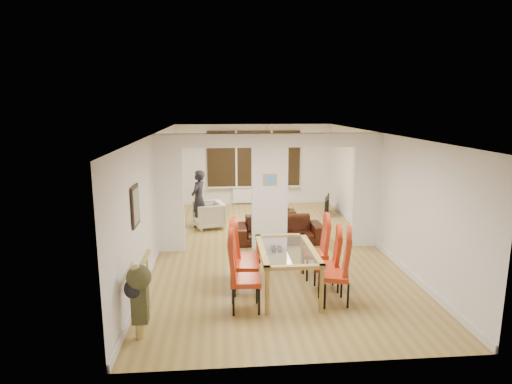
{
  "coord_description": "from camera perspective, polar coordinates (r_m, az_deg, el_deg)",
  "views": [
    {
      "loc": [
        -1.08,
        -9.28,
        3.21
      ],
      "look_at": [
        -0.25,
        0.6,
        1.18
      ],
      "focal_mm": 30.0,
      "sensor_mm": 36.0,
      "label": 1
    }
  ],
  "objects": [
    {
      "name": "stair_newel",
      "position": [
        6.73,
        -14.71,
        -12.1
      ],
      "size": [
        0.4,
        1.2,
        1.1
      ],
      "primitive_type": null,
      "color": "tan",
      "rests_on": "floor"
    },
    {
      "name": "armchair",
      "position": [
        11.4,
        -6.31,
        -3.06
      ],
      "size": [
        0.91,
        0.93,
        0.69
      ],
      "primitive_type": "imported",
      "rotation": [
        0.0,
        0.0,
        -1.31
      ],
      "color": "beige",
      "rests_on": "floor"
    },
    {
      "name": "radiator",
      "position": [
        14.02,
        -0.27,
        -0.42
      ],
      "size": [
        1.4,
        0.08,
        0.5
      ],
      "primitive_type": "cube",
      "color": "white",
      "rests_on": "floor"
    },
    {
      "name": "wall_poster",
      "position": [
        7.2,
        -15.8,
        -1.81
      ],
      "size": [
        0.04,
        0.52,
        0.67
      ],
      "primitive_type": "cube",
      "color": "gray",
      "rests_on": "room_walls"
    },
    {
      "name": "coffee_table",
      "position": [
        12.4,
        3.1,
        -2.96
      ],
      "size": [
        1.0,
        0.67,
        0.21
      ],
      "primitive_type": null,
      "rotation": [
        0.0,
        0.0,
        -0.25
      ],
      "color": "black",
      "rests_on": "floor"
    },
    {
      "name": "bay_window_blinds",
      "position": [
        13.87,
        -0.29,
        4.48
      ],
      "size": [
        3.0,
        0.08,
        1.8
      ],
      "primitive_type": "cube",
      "color": "black",
      "rests_on": "room_walls"
    },
    {
      "name": "person",
      "position": [
        11.46,
        -7.66,
        -0.88
      ],
      "size": [
        0.65,
        0.54,
        1.52
      ],
      "primitive_type": "imported",
      "rotation": [
        0.0,
        0.0,
        -1.95
      ],
      "color": "black",
      "rests_on": "floor"
    },
    {
      "name": "dining_chair_rc",
      "position": [
        8.15,
        7.87,
        -7.61
      ],
      "size": [
        0.46,
        0.46,
        1.1
      ],
      "primitive_type": null,
      "rotation": [
        0.0,
        0.0,
        -0.05
      ],
      "color": "#A12A10",
      "rests_on": "floor"
    },
    {
      "name": "dining_chair_la",
      "position": [
        6.84,
        -1.42,
        -10.94
      ],
      "size": [
        0.49,
        0.49,
        1.19
      ],
      "primitive_type": null,
      "rotation": [
        0.0,
        0.0,
        -0.03
      ],
      "color": "#A12A10",
      "rests_on": "floor"
    },
    {
      "name": "dining_table",
      "position": [
        7.55,
        4.1,
        -10.35
      ],
      "size": [
        0.96,
        1.7,
        0.8
      ],
      "primitive_type": null,
      "color": "olive",
      "rests_on": "floor"
    },
    {
      "name": "television",
      "position": [
        12.9,
        9.15,
        -1.74
      ],
      "size": [
        0.95,
        0.36,
        0.55
      ],
      "primitive_type": "imported",
      "rotation": [
        0.0,
        0.0,
        1.31
      ],
      "color": "black",
      "rests_on": "floor"
    },
    {
      "name": "shoes",
      "position": [
        9.61,
        2.76,
        -7.67
      ],
      "size": [
        0.23,
        0.25,
        0.09
      ],
      "primitive_type": null,
      "color": "black",
      "rests_on": "floor"
    },
    {
      "name": "dining_chair_rb",
      "position": [
        7.67,
        9.43,
        -9.15
      ],
      "size": [
        0.47,
        0.47,
        1.03
      ],
      "primitive_type": null,
      "rotation": [
        0.0,
        0.0,
        -0.14
      ],
      "color": "#A12A10",
      "rests_on": "floor"
    },
    {
      "name": "dining_chair_lb",
      "position": [
        7.46,
        -1.43,
        -9.09
      ],
      "size": [
        0.51,
        0.51,
        1.16
      ],
      "primitive_type": null,
      "rotation": [
        0.0,
        0.0,
        -0.11
      ],
      "color": "#A12A10",
      "rests_on": "floor"
    },
    {
      "name": "divider_wall",
      "position": [
        9.53,
        1.81,
        -0.0
      ],
      "size": [
        5.0,
        0.18,
        2.6
      ],
      "primitive_type": "cube",
      "color": "white",
      "rests_on": "floor"
    },
    {
      "name": "sofa",
      "position": [
        10.2,
        3.1,
        -5.03
      ],
      "size": [
        2.06,
        0.81,
        0.6
      ],
      "primitive_type": "imported",
      "rotation": [
        0.0,
        0.0,
        0.0
      ],
      "color": "black",
      "rests_on": "floor"
    },
    {
      "name": "floor",
      "position": [
        9.88,
        1.77,
        -7.41
      ],
      "size": [
        5.0,
        9.0,
        0.01
      ],
      "primitive_type": "cube",
      "color": "olive",
      "rests_on": "ground"
    },
    {
      "name": "bowl",
      "position": [
        12.45,
        4.04,
        -2.3
      ],
      "size": [
        0.2,
        0.2,
        0.05
      ],
      "primitive_type": "imported",
      "color": "black",
      "rests_on": "coffee_table"
    },
    {
      "name": "bottle",
      "position": [
        12.26,
        2.31,
        -2.0
      ],
      "size": [
        0.06,
        0.06,
        0.25
      ],
      "primitive_type": "cylinder",
      "color": "#143F19",
      "rests_on": "coffee_table"
    },
    {
      "name": "pendant_light",
      "position": [
        12.7,
        1.47,
        6.77
      ],
      "size": [
        0.36,
        0.36,
        0.36
      ],
      "primitive_type": "sphere",
      "color": "orange",
      "rests_on": "room_walls"
    },
    {
      "name": "pillar_photo",
      "position": [
        9.38,
        1.9,
        1.67
      ],
      "size": [
        0.3,
        0.03,
        0.25
      ],
      "primitive_type": "cube",
      "color": "#4C8CD8",
      "rests_on": "divider_wall"
    },
    {
      "name": "dining_chair_lc",
      "position": [
        7.88,
        -1.2,
        -8.15
      ],
      "size": [
        0.46,
        0.46,
        1.11
      ],
      "primitive_type": null,
      "rotation": [
        0.0,
        0.0,
        0.04
      ],
      "color": "#A12A10",
      "rests_on": "floor"
    },
    {
      "name": "dining_chair_ra",
      "position": [
        7.16,
        10.38,
        -10.22
      ],
      "size": [
        0.56,
        0.56,
        1.15
      ],
      "primitive_type": null,
      "rotation": [
        0.0,
        0.0,
        -0.26
      ],
      "color": "#A12A10",
      "rests_on": "floor"
    },
    {
      "name": "room_walls",
      "position": [
        9.53,
        1.81,
        -0.0
      ],
      "size": [
        5.0,
        9.0,
        2.6
      ],
      "primitive_type": null,
      "color": "silver",
      "rests_on": "floor"
    }
  ]
}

